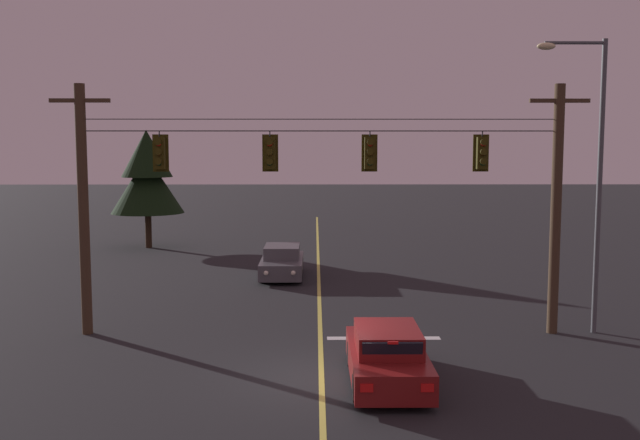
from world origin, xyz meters
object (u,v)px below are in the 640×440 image
traffic_light_right_inner (482,153)px  street_lamp_corner (591,161)px  car_waiting_near_lane (387,357)px  tree_verge_far (147,176)px  traffic_light_leftmost (160,153)px  car_oncoming_lead (282,262)px  traffic_light_left_inner (270,153)px  traffic_light_centre (370,153)px

traffic_light_right_inner → street_lamp_corner: (3.31, 0.04, -0.25)m
car_waiting_near_lane → street_lamp_corner: bearing=35.2°
car_waiting_near_lane → traffic_light_right_inner: bearing=54.6°
tree_verge_far → traffic_light_right_inner: bearing=-52.2°
traffic_light_leftmost → car_oncoming_lead: (3.21, 9.52, -4.89)m
traffic_light_left_inner → traffic_light_centre: 3.00m
traffic_light_left_inner → traffic_light_right_inner: 6.38m
traffic_light_left_inner → tree_verge_far: (-8.10, 18.66, -1.45)m
car_oncoming_lead → traffic_light_left_inner: bearing=-89.4°
traffic_light_right_inner → car_oncoming_lead: 12.51m
traffic_light_left_inner → traffic_light_centre: (3.00, 0.00, 0.00)m
traffic_light_centre → car_oncoming_lead: (-3.10, 9.52, -4.89)m
traffic_light_leftmost → car_waiting_near_lane: traffic_light_leftmost is taller
traffic_light_centre → street_lamp_corner: street_lamp_corner is taller
traffic_light_right_inner → tree_verge_far: bearing=127.8°
traffic_light_centre → street_lamp_corner: 6.69m
traffic_light_left_inner → car_oncoming_lead: (-0.10, 9.52, -4.89)m
traffic_light_left_inner → car_waiting_near_lane: size_ratio=0.28×
car_waiting_near_lane → car_oncoming_lead: same height
traffic_light_leftmost → street_lamp_corner: size_ratio=0.14×
traffic_light_leftmost → street_lamp_corner: bearing=0.2°
car_oncoming_lead → tree_verge_far: size_ratio=0.66×
car_waiting_near_lane → tree_verge_far: 26.04m
traffic_light_leftmost → car_oncoming_lead: traffic_light_leftmost is taller
traffic_light_left_inner → tree_verge_far: size_ratio=0.18×
traffic_light_left_inner → street_lamp_corner: bearing=0.3°
traffic_light_right_inner → street_lamp_corner: street_lamp_corner is taller
car_waiting_near_lane → street_lamp_corner: 9.30m
car_oncoming_lead → street_lamp_corner: street_lamp_corner is taller
tree_verge_far → car_waiting_near_lane: bearing=-64.3°
car_waiting_near_lane → car_oncoming_lead: size_ratio=0.98×
traffic_light_left_inner → street_lamp_corner: (9.69, 0.04, -0.25)m
traffic_light_leftmost → street_lamp_corner: 13.00m
car_waiting_near_lane → tree_verge_far: bearing=115.7°
street_lamp_corner → traffic_light_centre: bearing=-179.6°
traffic_light_right_inner → car_waiting_near_lane: traffic_light_right_inner is taller
traffic_light_left_inner → traffic_light_leftmost: bearing=180.0°
traffic_light_left_inner → traffic_light_right_inner: size_ratio=1.00×
traffic_light_right_inner → tree_verge_far: (-14.48, 18.66, -1.45)m
traffic_light_leftmost → traffic_light_right_inner: same height
traffic_light_centre → car_oncoming_lead: traffic_light_centre is taller
traffic_light_leftmost → car_oncoming_lead: bearing=71.4°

